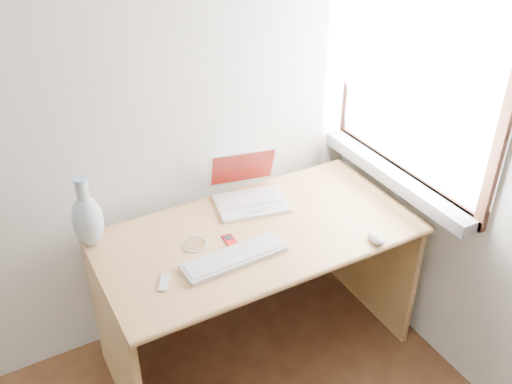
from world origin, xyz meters
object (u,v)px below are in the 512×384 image
external_keyboard (234,257)px  laptop (247,191)px  vase (87,219)px  desk (249,258)px

external_keyboard → laptop: bearing=53.2°
laptop → vase: 0.71m
desk → vase: vase is taller
laptop → external_keyboard: 0.42m
laptop → external_keyboard: size_ratio=0.82×
desk → vase: size_ratio=4.28×
desk → laptop: laptop is taller
laptop → vase: vase is taller
desk → external_keyboard: 0.34m
vase → laptop: bearing=-1.4°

